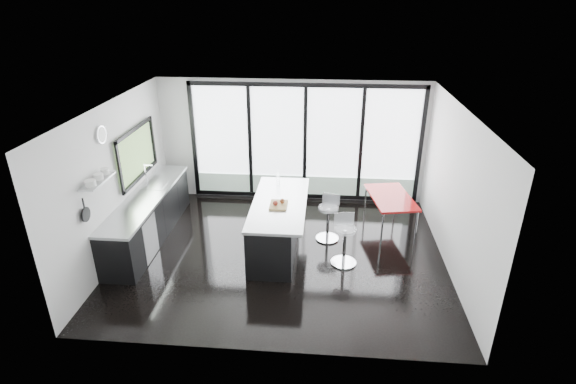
# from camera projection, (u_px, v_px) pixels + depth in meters

# --- Properties ---
(floor) EXTENTS (6.00, 5.00, 0.00)m
(floor) POSITION_uv_depth(u_px,v_px,m) (281.00, 254.00, 8.47)
(floor) COLOR black
(floor) RESTS_ON ground
(ceiling) EXTENTS (6.00, 5.00, 0.00)m
(ceiling) POSITION_uv_depth(u_px,v_px,m) (280.00, 107.00, 7.30)
(ceiling) COLOR white
(ceiling) RESTS_ON wall_back
(wall_back) EXTENTS (6.00, 0.09, 2.80)m
(wall_back) POSITION_uv_depth(u_px,v_px,m) (304.00, 148.00, 10.15)
(wall_back) COLOR silver
(wall_back) RESTS_ON ground
(wall_front) EXTENTS (6.00, 0.00, 2.80)m
(wall_front) POSITION_uv_depth(u_px,v_px,m) (261.00, 266.00, 5.62)
(wall_front) COLOR silver
(wall_front) RESTS_ON ground
(wall_left) EXTENTS (0.26, 5.00, 2.80)m
(wall_left) POSITION_uv_depth(u_px,v_px,m) (122.00, 167.00, 8.30)
(wall_left) COLOR silver
(wall_left) RESTS_ON ground
(wall_right) EXTENTS (0.00, 5.00, 2.80)m
(wall_right) POSITION_uv_depth(u_px,v_px,m) (456.00, 192.00, 7.65)
(wall_right) COLOR silver
(wall_right) RESTS_ON ground
(counter_cabinets) EXTENTS (0.69, 3.24, 1.36)m
(counter_cabinets) POSITION_uv_depth(u_px,v_px,m) (148.00, 217.00, 8.84)
(counter_cabinets) COLOR black
(counter_cabinets) RESTS_ON floor
(island) EXTENTS (1.00, 2.36, 1.25)m
(island) POSITION_uv_depth(u_px,v_px,m) (276.00, 224.00, 8.50)
(island) COLOR black
(island) RESTS_ON floor
(bar_stool_near) EXTENTS (0.53, 0.53, 0.74)m
(bar_stool_near) POSITION_uv_depth(u_px,v_px,m) (344.00, 246.00, 8.02)
(bar_stool_near) COLOR silver
(bar_stool_near) RESTS_ON floor
(bar_stool_far) EXTENTS (0.57, 0.57, 0.72)m
(bar_stool_far) POSITION_uv_depth(u_px,v_px,m) (328.00, 223.00, 8.82)
(bar_stool_far) COLOR silver
(bar_stool_far) RESTS_ON floor
(red_table) EXTENTS (1.01, 1.48, 0.73)m
(red_table) POSITION_uv_depth(u_px,v_px,m) (389.00, 212.00, 9.22)
(red_table) COLOR #9F1112
(red_table) RESTS_ON floor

